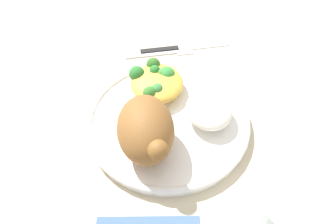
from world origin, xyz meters
The scene contains 8 objects.
ground_plane centered at (0.00, 0.00, 0.00)m, with size 2.00×2.00×0.00m, color beige.
plate centered at (0.00, 0.00, 0.01)m, with size 0.27×0.27×0.02m.
roasted_chicken centered at (0.05, -0.04, 0.06)m, with size 0.12×0.08×0.08m.
rice_pile centered at (0.01, 0.06, 0.04)m, with size 0.08×0.07×0.03m, color white.
mac_cheese_with_broccoli centered at (-0.07, -0.01, 0.04)m, with size 0.10×0.09×0.04m.
fork centered at (-0.19, 0.02, 0.00)m, with size 0.02×0.14×0.01m.
knife centered at (-0.20, 0.05, 0.00)m, with size 0.02×0.19×0.01m.
water_glass centered at (0.19, 0.11, 0.04)m, with size 0.07×0.07×0.09m, color silver.
Camera 1 is at (0.31, -0.04, 0.40)m, focal length 32.19 mm.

